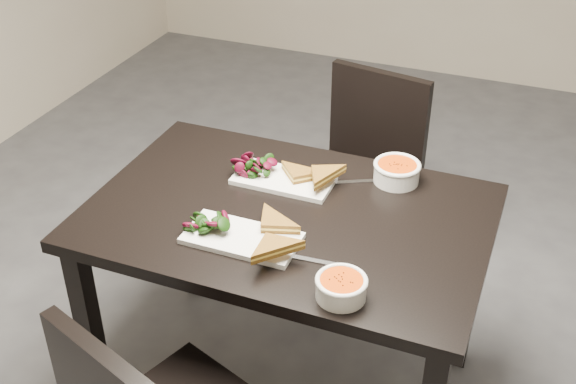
# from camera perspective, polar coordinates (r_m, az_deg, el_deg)

# --- Properties ---
(ground) EXTENTS (5.00, 5.00, 0.00)m
(ground) POSITION_cam_1_polar(r_m,az_deg,el_deg) (2.92, 9.64, -10.48)
(ground) COLOR #47474C
(ground) RESTS_ON ground
(table) EXTENTS (1.20, 0.80, 0.75)m
(table) POSITION_cam_1_polar(r_m,az_deg,el_deg) (2.24, 0.00, -3.63)
(table) COLOR black
(table) RESTS_ON ground
(chair_far) EXTENTS (0.49, 0.49, 0.85)m
(chair_far) POSITION_cam_1_polar(r_m,az_deg,el_deg) (2.95, 5.96, 2.14)
(chair_far) COLOR black
(chair_far) RESTS_ON ground
(plate_near) EXTENTS (0.33, 0.16, 0.02)m
(plate_near) POSITION_cam_1_polar(r_m,az_deg,el_deg) (2.06, -3.65, -3.65)
(plate_near) COLOR white
(plate_near) RESTS_ON table
(sandwich_near) EXTENTS (0.19, 0.17, 0.05)m
(sandwich_near) POSITION_cam_1_polar(r_m,az_deg,el_deg) (2.03, -1.84, -3.03)
(sandwich_near) COLOR olive
(sandwich_near) RESTS_ON plate_near
(salad_near) EXTENTS (0.10, 0.09, 0.04)m
(salad_near) POSITION_cam_1_polar(r_m,az_deg,el_deg) (2.08, -6.18, -2.35)
(salad_near) COLOR black
(salad_near) RESTS_ON plate_near
(soup_bowl_near) EXTENTS (0.14, 0.14, 0.06)m
(soup_bowl_near) POSITION_cam_1_polar(r_m,az_deg,el_deg) (1.86, 4.22, -7.44)
(soup_bowl_near) COLOR white
(soup_bowl_near) RESTS_ON table
(cutlery_near) EXTENTS (0.18, 0.03, 0.00)m
(cutlery_near) POSITION_cam_1_polar(r_m,az_deg,el_deg) (1.99, 1.52, -5.32)
(cutlery_near) COLOR silver
(cutlery_near) RESTS_ON table
(plate_far) EXTENTS (0.32, 0.16, 0.02)m
(plate_far) POSITION_cam_1_polar(r_m,az_deg,el_deg) (2.32, -0.35, 0.97)
(plate_far) COLOR white
(plate_far) RESTS_ON table
(sandwich_far) EXTENTS (0.20, 0.19, 0.05)m
(sandwich_far) POSITION_cam_1_polar(r_m,az_deg,el_deg) (2.27, 1.03, 1.19)
(sandwich_far) COLOR olive
(sandwich_far) RESTS_ON plate_far
(salad_far) EXTENTS (0.10, 0.09, 0.04)m
(salad_far) POSITION_cam_1_polar(r_m,az_deg,el_deg) (2.34, -2.63, 2.07)
(salad_far) COLOR black
(salad_far) RESTS_ON plate_far
(soup_bowl_far) EXTENTS (0.15, 0.15, 0.07)m
(soup_bowl_far) POSITION_cam_1_polar(r_m,az_deg,el_deg) (2.33, 8.56, 1.65)
(soup_bowl_far) COLOR white
(soup_bowl_far) RESTS_ON table
(cutlery_far) EXTENTS (0.17, 0.10, 0.00)m
(cutlery_far) POSITION_cam_1_polar(r_m,az_deg,el_deg) (2.32, 4.82, 0.79)
(cutlery_far) COLOR silver
(cutlery_far) RESTS_ON table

